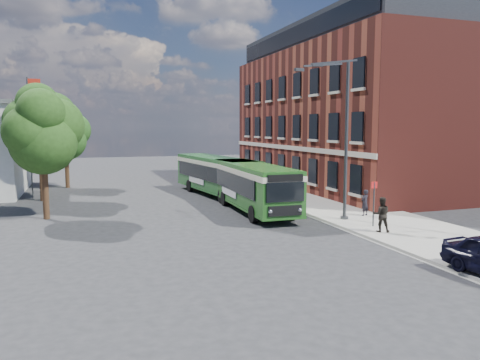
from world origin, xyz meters
name	(u,v)px	position (x,y,z in m)	size (l,w,h in m)	color
ground	(247,221)	(0.00, 0.00, 0.00)	(120.00, 120.00, 0.00)	#28282A
pavement	(297,195)	(7.00, 8.00, 0.07)	(6.00, 48.00, 0.15)	gray
kerb_line	(261,197)	(3.95, 8.00, 0.01)	(0.12, 48.00, 0.01)	beige
brick_office	(349,109)	(14.00, 12.00, 6.97)	(12.10, 26.00, 14.20)	maroon
flagpole	(30,133)	(-12.45, 13.00, 4.94)	(0.95, 0.10, 9.00)	#393C3E
street_lamp	(341,138)	(4.84, -2.00, 4.79)	(2.96, 2.38, 9.00)	#393C3E
bus_stop_sign	(374,201)	(5.60, -4.20, 1.51)	(0.35, 0.08, 2.52)	#393C3E
bus_front	(253,183)	(1.37, 2.80, 1.83)	(2.85, 10.94, 3.02)	#21581B
bus_rear	(216,172)	(1.05, 10.21, 1.83)	(3.95, 11.68, 3.02)	#205B22
pedestrian_a	(365,203)	(6.87, -1.50, 0.93)	(0.57, 0.37, 1.55)	black
pedestrian_b	(381,214)	(5.19, -5.46, 1.03)	(0.86, 0.67, 1.76)	black
tree_left	(44,132)	(-10.93, 4.21, 5.11)	(4.46, 4.24, 7.53)	#3C2516
tree_mid	(40,122)	(-11.64, 11.62, 5.72)	(5.00, 4.75, 8.44)	#3C2516
tree_right	(66,134)	(-10.12, 18.83, 4.74)	(4.14, 3.94, 6.99)	#3C2516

